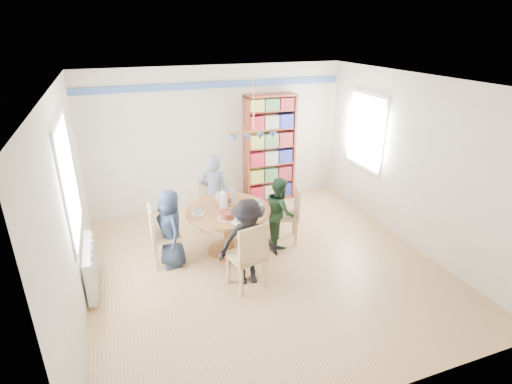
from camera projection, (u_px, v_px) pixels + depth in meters
name	position (u px, v px, depth m)	size (l,w,h in m)	color
ground	(265.00, 266.00, 6.02)	(5.00, 5.00, 0.00)	tan
room_shell	(229.00, 147.00, 6.05)	(5.00, 5.00, 5.00)	white
radiator	(90.00, 266.00, 5.37)	(0.12, 1.00, 0.60)	silver
dining_table	(229.00, 220.00, 6.19)	(1.30, 1.30, 0.75)	olive
chair_left	(160.00, 233.00, 5.89)	(0.42, 0.42, 0.95)	tan
chair_right	(290.00, 211.00, 6.55)	(0.55, 0.55, 0.98)	tan
chair_far	(210.00, 198.00, 7.09)	(0.50, 0.50, 0.92)	tan
chair_near	(249.00, 254.00, 5.29)	(0.52, 0.52, 1.00)	tan
person_left	(171.00, 229.00, 5.85)	(0.58, 0.38, 1.20)	#1C283E
person_right	(280.00, 211.00, 6.44)	(0.56, 0.43, 1.15)	#18301D
person_far	(214.00, 193.00, 6.88)	(0.50, 0.33, 1.36)	gray
person_near	(248.00, 242.00, 5.42)	(0.81, 0.47, 1.26)	black
bookshelf	(270.00, 150.00, 7.96)	(1.02, 0.31, 2.15)	brown
tableware	(226.00, 205.00, 6.10)	(1.14, 1.14, 0.30)	white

